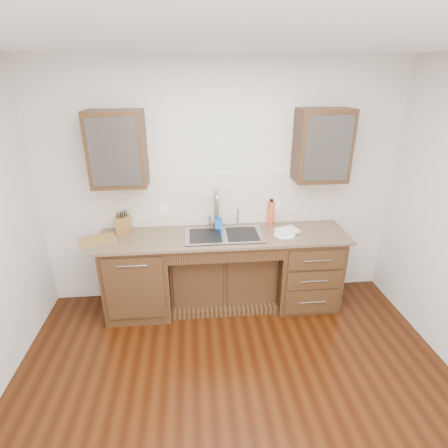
{
  "coord_description": "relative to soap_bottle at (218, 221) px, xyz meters",
  "views": [
    {
      "loc": [
        -0.32,
        -1.99,
        2.5
      ],
      "look_at": [
        0.0,
        1.4,
        1.05
      ],
      "focal_mm": 28.0,
      "sensor_mm": 36.0,
      "label": 1
    }
  ],
  "objects": [
    {
      "name": "filter_tap",
      "position": [
        0.22,
        0.05,
        0.03
      ],
      "size": [
        0.02,
        0.02,
        0.24
      ],
      "primitive_type": "cylinder",
      "color": "#999993",
      "rests_on": "countertop"
    },
    {
      "name": "cup_left_a",
      "position": [
        -1.16,
        -0.02,
        0.78
      ],
      "size": [
        0.16,
        0.16,
        0.1
      ],
      "primitive_type": "imported",
      "rotation": [
        0.0,
        0.0,
        0.27
      ],
      "color": "white",
      "rests_on": "upper_cabinet_left"
    },
    {
      "name": "upper_cabinet_left",
      "position": [
        -1.01,
        -0.02,
        0.83
      ],
      "size": [
        0.55,
        0.34,
        0.75
      ],
      "primitive_type": "cube",
      "color": "#593014",
      "rests_on": "wall_back"
    },
    {
      "name": "base_cabinet_right",
      "position": [
        0.99,
        -0.16,
        -0.56
      ],
      "size": [
        0.7,
        0.62,
        0.88
      ],
      "primitive_type": "cube",
      "color": "#593014",
      "rests_on": "ground"
    },
    {
      "name": "ceiling",
      "position": [
        0.04,
        -1.6,
        1.75
      ],
      "size": [
        4.0,
        3.5,
        0.1
      ],
      "primitive_type": "cube",
      "color": "white",
      "rests_on": "wall_back"
    },
    {
      "name": "cup_left_b",
      "position": [
        -0.85,
        -0.02,
        0.78
      ],
      "size": [
        0.14,
        0.14,
        0.1
      ],
      "primitive_type": "imported",
      "rotation": [
        0.0,
        0.0,
        -0.33
      ],
      "color": "silver",
      "rests_on": "upper_cabinet_left"
    },
    {
      "name": "wall_back",
      "position": [
        0.04,
        0.2,
        0.35
      ],
      "size": [
        4.0,
        0.1,
        2.7
      ],
      "primitive_type": "cube",
      "color": "silver",
      "rests_on": "ground"
    },
    {
      "name": "cup_right_b",
      "position": [
        1.14,
        -0.02,
        0.77
      ],
      "size": [
        0.13,
        0.13,
        0.09
      ],
      "primitive_type": "imported",
      "rotation": [
        0.0,
        0.0,
        -0.37
      ],
      "color": "white",
      "rests_on": "upper_cabinet_right"
    },
    {
      "name": "cup_right_a",
      "position": [
        0.95,
        -0.02,
        0.77
      ],
      "size": [
        0.15,
        0.15,
        0.09
      ],
      "primitive_type": "imported",
      "rotation": [
        0.0,
        0.0,
        0.41
      ],
      "color": "white",
      "rests_on": "upper_cabinet_right"
    },
    {
      "name": "outlet_right",
      "position": [
        0.69,
        0.13,
        0.12
      ],
      "size": [
        0.08,
        0.01,
        0.12
      ],
      "primitive_type": "cube",
      "color": "white",
      "rests_on": "backsplash"
    },
    {
      "name": "upper_cabinet_right",
      "position": [
        1.09,
        -0.02,
        0.83
      ],
      "size": [
        0.55,
        0.34,
        0.75
      ],
      "primitive_type": "cube",
      "color": "#593014",
      "rests_on": "wall_back"
    },
    {
      "name": "base_cabinet_center",
      "position": [
        0.04,
        -0.07,
        -0.65
      ],
      "size": [
        1.2,
        0.44,
        0.7
      ],
      "primitive_type": "cube",
      "color": "#593014",
      "rests_on": "ground"
    },
    {
      "name": "outlet_left",
      "position": [
        -0.61,
        0.13,
        0.12
      ],
      "size": [
        0.08,
        0.01,
        0.12
      ],
      "primitive_type": "cube",
      "color": "white",
      "rests_on": "backsplash"
    },
    {
      "name": "soap_bottle",
      "position": [
        0.0,
        0.0,
        0.0
      ],
      "size": [
        0.08,
        0.08,
        0.18
      ],
      "primitive_type": "imported",
      "rotation": [
        0.0,
        0.0,
        -0.0
      ],
      "color": "blue",
      "rests_on": "countertop"
    },
    {
      "name": "countertop",
      "position": [
        0.04,
        -0.18,
        -0.1
      ],
      "size": [
        2.7,
        0.65,
        0.03
      ],
      "primitive_type": "cube",
      "color": "#84705B",
      "rests_on": "base_cabinet_left"
    },
    {
      "name": "backsplash",
      "position": [
        0.04,
        0.14,
        0.21
      ],
      "size": [
        2.7,
        0.02,
        0.59
      ],
      "primitive_type": "cube",
      "color": "beige",
      "rests_on": "wall_back"
    },
    {
      "name": "dish_towel",
      "position": [
        0.74,
        -0.2,
        -0.06
      ],
      "size": [
        0.27,
        0.24,
        0.04
      ],
      "primitive_type": "cube",
      "rotation": [
        0.0,
        0.0,
        0.36
      ],
      "color": "silver",
      "rests_on": "plate"
    },
    {
      "name": "cutting_board",
      "position": [
        -1.28,
        -0.2,
        -0.08
      ],
      "size": [
        0.45,
        0.39,
        0.02
      ],
      "primitive_type": "cube",
      "rotation": [
        0.0,
        0.0,
        0.4
      ],
      "color": "olive",
      "rests_on": "countertop"
    },
    {
      "name": "water_bottle",
      "position": [
        0.61,
        0.07,
        0.05
      ],
      "size": [
        0.1,
        0.1,
        0.28
      ],
      "primitive_type": "cylinder",
      "rotation": [
        0.0,
        0.0,
        -0.42
      ],
      "color": "#E24B28",
      "rests_on": "countertop"
    },
    {
      "name": "plate",
      "position": [
        0.7,
        -0.24,
        -0.08
      ],
      "size": [
        0.28,
        0.28,
        0.01
      ],
      "primitive_type": "cylinder",
      "rotation": [
        0.0,
        0.0,
        0.26
      ],
      "color": "white",
      "rests_on": "countertop"
    },
    {
      "name": "faucet",
      "position": [
        -0.03,
        0.04,
        0.11
      ],
      "size": [
        0.04,
        0.04,
        0.4
      ],
      "primitive_type": "cylinder",
      "color": "#999993",
      "rests_on": "countertop"
    },
    {
      "name": "base_cabinet_left",
      "position": [
        -0.91,
        -0.16,
        -0.56
      ],
      "size": [
        0.7,
        0.62,
        0.88
      ],
      "primitive_type": "cube",
      "color": "#593014",
      "rests_on": "ground"
    },
    {
      "name": "knife_block",
      "position": [
        -1.04,
        -0.01,
        0.01
      ],
      "size": [
        0.15,
        0.19,
        0.19
      ],
      "primitive_type": "cube",
      "rotation": [
        0.0,
        0.0,
        -0.27
      ],
      "color": "#9B794C",
      "rests_on": "countertop"
    },
    {
      "name": "ground",
      "position": [
        0.04,
        -1.6,
        -1.05
      ],
      "size": [
        4.0,
        3.5,
        0.1
      ],
      "primitive_type": "cube",
      "color": "#381707"
    },
    {
      "name": "sink",
      "position": [
        0.04,
        -0.19,
        -0.17
      ],
      "size": [
        0.84,
        0.46,
        0.19
      ],
      "primitive_type": "cube",
      "color": "#9E9EA5",
      "rests_on": "countertop"
    }
  ]
}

